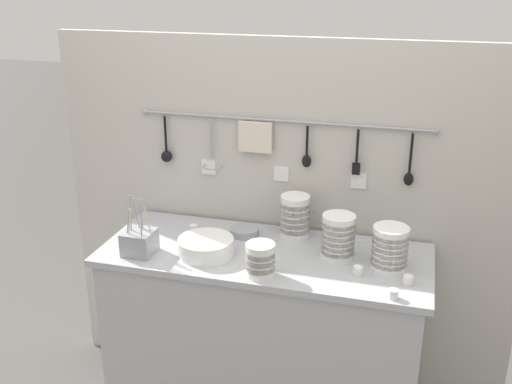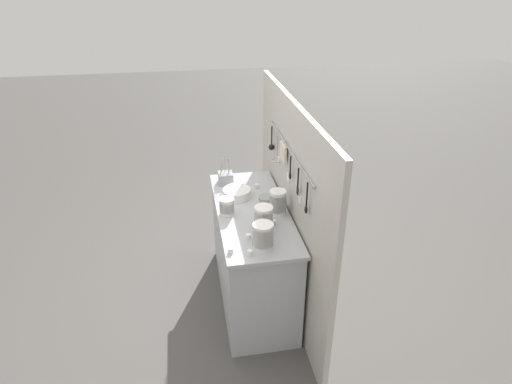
% 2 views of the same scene
% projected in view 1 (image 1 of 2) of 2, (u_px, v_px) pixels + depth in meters
% --- Properties ---
extents(counter, '(1.46, 0.59, 0.91)m').
position_uv_depth(counter, '(264.00, 339.00, 2.82)').
color(counter, '#ADAFB5').
rests_on(counter, ground).
extents(back_wall, '(2.26, 0.11, 1.81)m').
position_uv_depth(back_wall, '(281.00, 224.00, 2.96)').
color(back_wall, '#BCB7AD').
rests_on(back_wall, ground).
extents(bowl_stack_nested_right, '(0.14, 0.14, 0.20)m').
position_uv_depth(bowl_stack_nested_right, '(338.00, 237.00, 2.58)').
color(bowl_stack_nested_right, white).
rests_on(bowl_stack_nested_right, counter).
extents(bowl_stack_wide_centre, '(0.14, 0.14, 0.20)m').
position_uv_depth(bowl_stack_wide_centre, '(295.00, 216.00, 2.78)').
color(bowl_stack_wide_centre, white).
rests_on(bowl_stack_wide_centre, counter).
extents(bowl_stack_short_front, '(0.12, 0.12, 0.14)m').
position_uv_depth(bowl_stack_short_front, '(260.00, 260.00, 2.43)').
color(bowl_stack_short_front, white).
rests_on(bowl_stack_short_front, counter).
extents(bowl_stack_back_corner, '(0.15, 0.15, 0.19)m').
position_uv_depth(bowl_stack_back_corner, '(390.00, 248.00, 2.48)').
color(bowl_stack_back_corner, white).
rests_on(bowl_stack_back_corner, counter).
extents(plate_stack, '(0.25, 0.25, 0.08)m').
position_uv_depth(plate_stack, '(206.00, 247.00, 2.62)').
color(plate_stack, white).
rests_on(plate_stack, counter).
extents(steel_mixing_bowl, '(0.14, 0.14, 0.03)m').
position_uv_depth(steel_mixing_bowl, '(245.00, 231.00, 2.82)').
color(steel_mixing_bowl, '#93969E').
rests_on(steel_mixing_bowl, counter).
extents(cutlery_caddy, '(0.13, 0.13, 0.27)m').
position_uv_depth(cutlery_caddy, '(139.00, 242.00, 2.63)').
color(cutlery_caddy, '#93969E').
rests_on(cutlery_caddy, counter).
extents(cup_edge_near, '(0.04, 0.04, 0.04)m').
position_uv_depth(cup_edge_near, '(408.00, 280.00, 2.39)').
color(cup_edge_near, white).
rests_on(cup_edge_near, counter).
extents(cup_edge_far, '(0.04, 0.04, 0.04)m').
position_uv_depth(cup_edge_far, '(194.00, 229.00, 2.85)').
color(cup_edge_far, white).
rests_on(cup_edge_far, counter).
extents(cup_front_left, '(0.04, 0.04, 0.04)m').
position_uv_depth(cup_front_left, '(393.00, 294.00, 2.28)').
color(cup_front_left, white).
rests_on(cup_front_left, counter).
extents(cup_by_caddy, '(0.04, 0.04, 0.04)m').
position_uv_depth(cup_by_caddy, '(358.00, 271.00, 2.46)').
color(cup_by_caddy, white).
rests_on(cup_by_caddy, counter).
extents(cup_mid_row, '(0.04, 0.04, 0.04)m').
position_uv_depth(cup_mid_row, '(328.00, 243.00, 2.70)').
color(cup_mid_row, white).
rests_on(cup_mid_row, counter).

